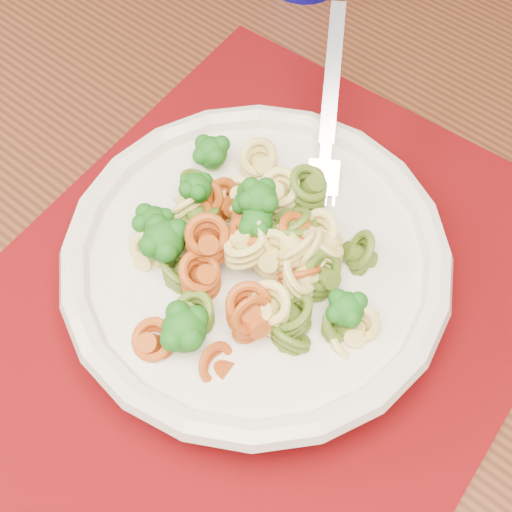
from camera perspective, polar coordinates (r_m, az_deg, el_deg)
dining_table at (r=0.58m, az=-7.07°, el=-9.31°), size 1.75×1.37×0.76m
placemat at (r=0.50m, az=-0.44°, el=-4.65°), size 0.54×0.48×0.00m
pasta_bowl at (r=0.48m, az=-0.00°, el=-0.62°), size 0.26×0.26×0.05m
pasta_broccoli_heap at (r=0.47m, az=-0.00°, el=0.38°), size 0.22×0.22×0.06m
fork at (r=0.50m, az=5.40°, el=6.27°), size 0.14×0.15×0.08m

